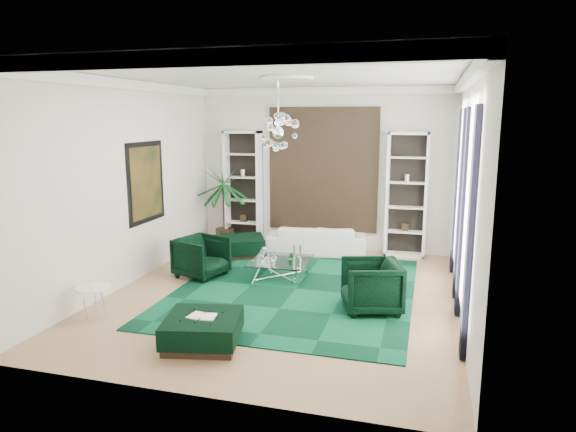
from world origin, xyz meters
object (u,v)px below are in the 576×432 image
(sofa, at_px, (317,240))
(coffee_table, at_px, (281,270))
(ottoman_front, at_px, (203,330))
(palm, at_px, (224,195))
(ottoman_side, at_px, (242,246))
(side_table, at_px, (94,303))
(armchair_left, at_px, (202,257))
(armchair_right, at_px, (371,286))

(sofa, xyz_separation_m, coffee_table, (-0.26, -2.07, -0.14))
(ottoman_front, bearing_deg, palm, 109.30)
(palm, bearing_deg, ottoman_side, -48.03)
(ottoman_side, relative_size, ottoman_front, 0.97)
(side_table, bearing_deg, armchair_left, 73.82)
(coffee_table, relative_size, ottoman_front, 1.11)
(armchair_right, bearing_deg, ottoman_side, -145.62)
(ottoman_side, distance_m, side_table, 4.22)
(palm, bearing_deg, coffee_table, -47.24)
(coffee_table, distance_m, ottoman_side, 1.96)
(sofa, height_order, ottoman_front, sofa)
(sofa, xyz_separation_m, ottoman_front, (-0.49, -5.17, -0.13))
(armchair_right, height_order, side_table, armchair_right)
(armchair_left, relative_size, palm, 0.35)
(ottoman_side, relative_size, palm, 0.39)
(sofa, relative_size, palm, 0.90)
(side_table, bearing_deg, palm, 88.20)
(ottoman_side, bearing_deg, coffee_table, -46.78)
(armchair_right, relative_size, ottoman_front, 0.92)
(ottoman_side, relative_size, side_table, 1.87)
(coffee_table, bearing_deg, palm, 132.76)
(coffee_table, bearing_deg, ottoman_front, -94.19)
(ottoman_side, xyz_separation_m, side_table, (-0.93, -4.12, 0.03))
(armchair_right, relative_size, side_table, 1.77)
(ottoman_front, relative_size, side_table, 1.93)
(sofa, height_order, coffee_table, sofa)
(coffee_table, bearing_deg, armchair_left, -170.88)
(armchair_right, height_order, coffee_table, armchair_right)
(sofa, relative_size, ottoman_side, 2.29)
(armchair_left, bearing_deg, sofa, -21.07)
(armchair_left, distance_m, ottoman_side, 1.70)
(armchair_left, bearing_deg, armchair_right, -88.41)
(sofa, relative_size, coffee_table, 2.01)
(ottoman_front, height_order, palm, palm)
(sofa, height_order, armchair_right, armchair_right)
(side_table, height_order, palm, palm)
(armchair_right, height_order, ottoman_side, armchair_right)
(coffee_table, height_order, palm, palm)
(sofa, relative_size, armchair_right, 2.42)
(coffee_table, relative_size, ottoman_side, 1.14)
(coffee_table, bearing_deg, side_table, -130.13)
(ottoman_front, distance_m, side_table, 2.08)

